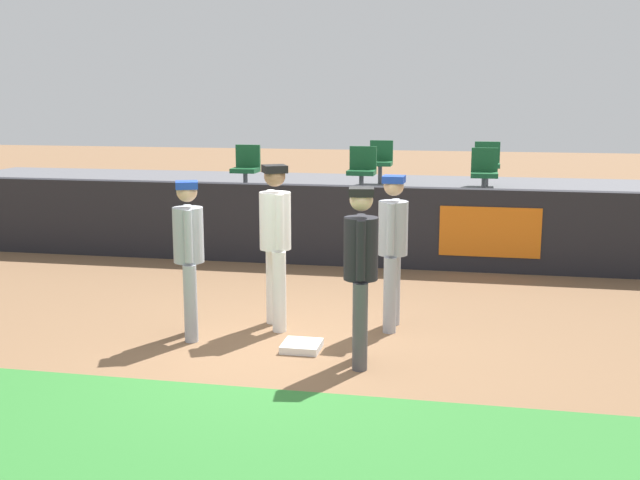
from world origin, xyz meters
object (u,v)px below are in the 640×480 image
(first_base, at_px, (302,346))
(player_umpire, at_px, (361,264))
(player_fielder_home, at_px, (276,235))
(seat_front_center, at_px, (362,168))
(seat_back_center, at_px, (381,160))
(seat_front_right, at_px, (484,170))
(player_runner_visitor, at_px, (189,248))
(player_coach_visitor, at_px, (393,241))
(seat_front_left, at_px, (246,166))
(seat_back_right, at_px, (487,161))

(first_base, distance_m, player_umpire, 1.24)
(player_fielder_home, distance_m, seat_front_center, 4.85)
(first_base, bearing_deg, seat_back_center, 90.38)
(first_base, distance_m, seat_front_right, 6.05)
(player_fielder_home, bearing_deg, player_runner_visitor, -83.34)
(player_fielder_home, bearing_deg, seat_front_right, 126.56)
(player_fielder_home, bearing_deg, player_coach_visitor, 71.68)
(seat_front_left, distance_m, seat_front_center, 2.09)
(player_runner_visitor, xyz_separation_m, seat_back_center, (1.25, 7.19, 0.40))
(first_base, bearing_deg, seat_back_right, 74.87)
(seat_back_right, height_order, seat_front_left, same)
(player_fielder_home, height_order, player_coach_visitor, player_fielder_home)
(player_coach_visitor, height_order, seat_front_left, seat_front_left)
(player_umpire, bearing_deg, first_base, -122.74)
(player_umpire, distance_m, seat_front_center, 5.95)
(player_runner_visitor, relative_size, seat_front_center, 2.08)
(player_runner_visitor, bearing_deg, seat_back_right, 134.08)
(player_fielder_home, bearing_deg, player_umpire, 19.99)
(player_runner_visitor, distance_m, seat_back_center, 7.31)
(player_coach_visitor, height_order, seat_back_center, seat_back_center)
(first_base, height_order, seat_front_right, seat_front_right)
(first_base, bearing_deg, seat_front_right, 70.99)
(player_umpire, height_order, seat_front_center, same)
(seat_front_left, bearing_deg, player_coach_visitor, -56.09)
(player_umpire, bearing_deg, seat_front_left, -161.52)
(player_umpire, xyz_separation_m, seat_front_center, (-0.83, 5.88, 0.38))
(first_base, distance_m, seat_back_right, 7.76)
(seat_front_right, relative_size, seat_back_center, 1.00)
(first_base, xyz_separation_m, seat_back_right, (1.99, 7.37, 1.38))
(first_base, xyz_separation_m, seat_front_right, (1.92, 5.57, 1.37))
(player_runner_visitor, relative_size, player_coach_visitor, 0.99)
(player_runner_visitor, distance_m, seat_front_center, 5.52)
(player_coach_visitor, relative_size, player_umpire, 0.99)
(player_coach_visitor, height_order, seat_front_center, seat_front_center)
(player_runner_visitor, xyz_separation_m, seat_back_right, (3.30, 7.19, 0.40))
(player_runner_visitor, height_order, seat_back_center, seat_back_center)
(player_coach_visitor, distance_m, seat_back_right, 6.54)
(seat_back_center, distance_m, seat_front_center, 1.80)
(seat_front_center, bearing_deg, player_fielder_home, -93.62)
(seat_back_right, bearing_deg, seat_front_left, -157.03)
(player_fielder_home, xyz_separation_m, seat_front_right, (2.39, 4.83, 0.32))
(seat_front_right, xyz_separation_m, seat_front_center, (-2.08, 0.00, 0.00))
(first_base, bearing_deg, player_coach_visitor, 48.05)
(seat_back_right, bearing_deg, player_coach_visitor, -100.07)
(player_fielder_home, height_order, seat_front_right, player_fielder_home)
(first_base, height_order, player_coach_visitor, player_coach_visitor)
(player_coach_visitor, xyz_separation_m, seat_front_center, (-1.01, 4.62, 0.39))
(player_coach_visitor, bearing_deg, seat_front_right, 169.40)
(seat_back_center, bearing_deg, player_coach_visitor, -82.00)
(player_runner_visitor, relative_size, seat_front_left, 2.08)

